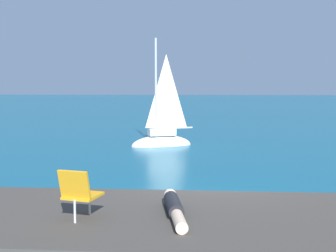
# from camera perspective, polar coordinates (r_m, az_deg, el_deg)

# --- Properties ---
(ground_plane) EXTENTS (160.00, 160.00, 0.00)m
(ground_plane) POSITION_cam_1_polar(r_m,az_deg,el_deg) (11.06, 4.67, -10.73)
(ground_plane) COLOR #0F5675
(shore_ledge) EXTENTS (8.35, 3.48, 1.01)m
(shore_ledge) POSITION_cam_1_polar(r_m,az_deg,el_deg) (7.63, 0.60, -14.45)
(shore_ledge) COLOR #423D38
(shore_ledge) RESTS_ON ground
(boulder_seaward) EXTENTS (0.84, 0.77, 0.52)m
(boulder_seaward) POSITION_cam_1_polar(r_m,az_deg,el_deg) (9.71, -15.84, -13.32)
(boulder_seaward) COLOR #3E3831
(boulder_seaward) RESTS_ON ground
(boulder_inland) EXTENTS (1.89, 1.94, 1.08)m
(boulder_inland) POSITION_cam_1_polar(r_m,az_deg,el_deg) (9.35, -2.07, -13.86)
(boulder_inland) COLOR #383738
(boulder_inland) RESTS_ON ground
(sailboat_near) EXTENTS (3.06, 1.89, 5.51)m
(sailboat_near) POSITION_cam_1_polar(r_m,az_deg,el_deg) (21.94, -0.76, -1.64)
(sailboat_near) COLOR white
(sailboat_near) RESTS_ON ground
(person_sunbather) EXTENTS (0.43, 1.76, 0.25)m
(person_sunbather) POSITION_cam_1_polar(r_m,az_deg,el_deg) (7.44, 0.79, -9.94)
(person_sunbather) COLOR black
(person_sunbather) RESTS_ON shore_ledge
(beach_chair) EXTENTS (0.62, 0.70, 0.80)m
(beach_chair) POSITION_cam_1_polar(r_m,az_deg,el_deg) (7.20, -10.82, -7.89)
(beach_chair) COLOR orange
(beach_chair) RESTS_ON shore_ledge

